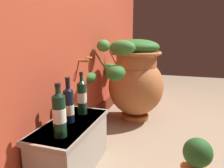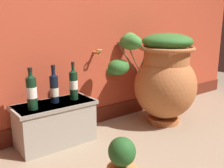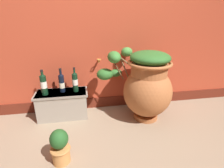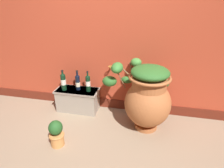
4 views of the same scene
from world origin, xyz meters
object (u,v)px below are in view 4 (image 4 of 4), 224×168
at_px(terracotta_urn, 147,96).
at_px(wine_bottle_left, 78,82).
at_px(wine_bottle_right, 88,83).
at_px(potted_shrub, 56,133).
at_px(wine_bottle_middle, 63,81).

distance_m(terracotta_urn, wine_bottle_left, 1.08).
bearing_deg(wine_bottle_right, wine_bottle_left, 174.51).
bearing_deg(wine_bottle_right, terracotta_urn, -13.43).
relative_size(wine_bottle_left, potted_shrub, 0.91).
relative_size(wine_bottle_middle, wine_bottle_right, 1.00).
bearing_deg(wine_bottle_left, wine_bottle_middle, -164.90).
bearing_deg(potted_shrub, wine_bottle_middle, 107.11).
distance_m(wine_bottle_middle, wine_bottle_right, 0.38).
height_order(wine_bottle_right, potted_shrub, wine_bottle_right).
bearing_deg(wine_bottle_middle, potted_shrub, -72.89).
bearing_deg(potted_shrub, terracotta_urn, 30.70).
xyz_separation_m(wine_bottle_left, potted_shrub, (0.03, -0.84, -0.31)).
height_order(wine_bottle_left, potted_shrub, wine_bottle_left).
xyz_separation_m(wine_bottle_middle, wine_bottle_right, (0.38, 0.04, -0.01)).
bearing_deg(terracotta_urn, wine_bottle_right, 166.57).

